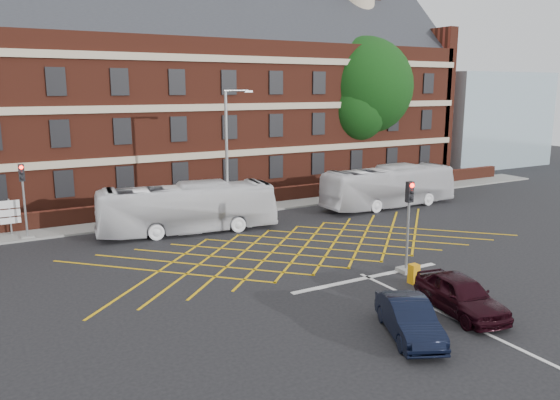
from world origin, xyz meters
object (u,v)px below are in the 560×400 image
deciduous_tree (363,93)px  traffic_light_far (25,209)px  bus_left (188,208)px  direction_signs (10,213)px  street_lamp (228,181)px  utility_cabinet (414,274)px  car_maroon (461,295)px  bus_right (389,187)px  car_navy (409,319)px  traffic_light_near (408,235)px

deciduous_tree → traffic_light_far: deciduous_tree is taller
bus_left → deciduous_tree: (20.39, 9.89, 6.44)m
deciduous_tree → traffic_light_far: bearing=-166.6°
direction_signs → street_lamp: bearing=-17.9°
street_lamp → direction_signs: street_lamp is taller
utility_cabinet → direction_signs: bearing=130.9°
deciduous_tree → traffic_light_far: 30.30m
car_maroon → deciduous_tree: size_ratio=0.33×
bus_right → traffic_light_far: bearing=81.8°
bus_right → car_navy: bearing=141.4°
bus_left → traffic_light_near: traffic_light_near is taller
traffic_light_near → bus_right: bearing=52.8°
deciduous_tree → traffic_light_near: (-14.05, -21.70, -6.14)m
car_navy → traffic_light_far: 22.48m
car_navy → traffic_light_near: (4.53, 5.14, 1.11)m
street_lamp → deciduous_tree: bearing=28.8°
deciduous_tree → bus_right: bearing=-117.6°
car_maroon → deciduous_tree: deciduous_tree is taller
car_maroon → traffic_light_far: bearing=135.3°
traffic_light_far → car_maroon: bearing=-55.4°
car_maroon → traffic_light_near: bearing=83.3°
bus_left → traffic_light_near: size_ratio=2.46×
bus_left → direction_signs: (-9.21, 4.04, -0.08)m
bus_left → direction_signs: bearing=74.5°
car_navy → utility_cabinet: 5.43m
traffic_light_far → utility_cabinet: bearing=-48.8°
street_lamp → traffic_light_far: bearing=165.9°
direction_signs → car_navy: bearing=-62.3°
traffic_light_near → direction_signs: size_ratio=1.94×
bus_left → car_maroon: (4.92, -16.37, -0.73)m
bus_right → traffic_light_near: (-8.69, -11.47, 0.30)m
traffic_light_near → direction_signs: bearing=134.5°
car_navy → direction_signs: size_ratio=1.81×
bus_left → car_navy: size_ratio=2.64×
direction_signs → utility_cabinet: (14.83, -17.13, -0.95)m
deciduous_tree → street_lamp: deciduous_tree is taller
car_navy → car_maroon: 3.16m
traffic_light_near → car_navy: bearing=-131.4°
car_navy → direction_signs: (-11.02, 21.00, 0.72)m
traffic_light_near → street_lamp: bearing=106.7°
utility_cabinet → car_navy: bearing=-134.6°
car_maroon → street_lamp: size_ratio=0.52×
deciduous_tree → traffic_light_far: size_ratio=3.03×
bus_left → utility_cabinet: bearing=-148.5°
street_lamp → traffic_light_near: bearing=-73.3°
car_maroon → utility_cabinet: (0.70, 3.28, -0.30)m
bus_right → traffic_light_far: 23.74m
car_maroon → utility_cabinet: 3.37m
car_navy → traffic_light_far: size_ratio=0.93×
car_maroon → direction_signs: size_ratio=1.96×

